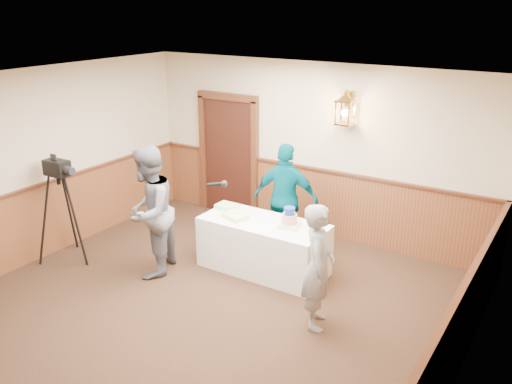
% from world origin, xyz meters
% --- Properties ---
extents(ground, '(7.00, 7.00, 0.00)m').
position_xyz_m(ground, '(0.00, 0.00, 0.00)').
color(ground, black).
rests_on(ground, ground).
extents(room_shell, '(6.02, 7.02, 2.81)m').
position_xyz_m(room_shell, '(-0.05, 0.45, 1.52)').
color(room_shell, beige).
rests_on(room_shell, ground).
extents(display_table, '(1.80, 0.80, 0.75)m').
position_xyz_m(display_table, '(0.07, 1.90, 0.38)').
color(display_table, white).
rests_on(display_table, ground).
extents(tiered_cake, '(0.34, 0.34, 0.28)m').
position_xyz_m(tiered_cake, '(0.46, 1.94, 0.86)').
color(tiered_cake, beige).
rests_on(tiered_cake, display_table).
extents(sheet_cake_yellow, '(0.40, 0.35, 0.07)m').
position_xyz_m(sheet_cake_yellow, '(-0.33, 1.79, 0.78)').
color(sheet_cake_yellow, '#CBD17D').
rests_on(sheet_cake_yellow, display_table).
extents(sheet_cake_green, '(0.30, 0.25, 0.07)m').
position_xyz_m(sheet_cake_green, '(-0.65, 2.03, 0.78)').
color(sheet_cake_green, '#C0EDA7').
rests_on(sheet_cake_green, display_table).
extents(interviewer, '(1.63, 1.09, 1.85)m').
position_xyz_m(interviewer, '(-1.22, 0.99, 0.93)').
color(interviewer, slate).
rests_on(interviewer, ground).
extents(baker, '(0.57, 0.66, 1.54)m').
position_xyz_m(baker, '(1.33, 1.06, 0.77)').
color(baker, gray).
rests_on(baker, ground).
extents(assistant_p, '(1.06, 0.61, 1.71)m').
position_xyz_m(assistant_p, '(0.02, 2.62, 0.85)').
color(assistant_p, '#004E5C').
rests_on(assistant_p, ground).
extents(tv_camera_rig, '(0.60, 0.56, 1.54)m').
position_xyz_m(tv_camera_rig, '(-2.60, 0.63, 0.69)').
color(tv_camera_rig, black).
rests_on(tv_camera_rig, ground).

